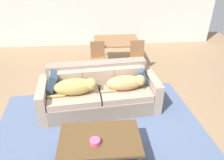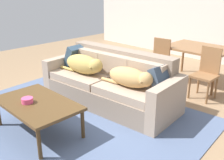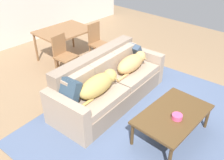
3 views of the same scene
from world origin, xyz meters
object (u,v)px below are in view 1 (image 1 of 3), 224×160
object	(u,v)px
throw_pillow_by_left_arm	(51,82)
bowl_on_coffee_table	(95,142)
dog_on_left_cushion	(76,86)
dining_chair_near_left	(98,58)
couch	(99,92)
coffee_table	(100,140)
dining_chair_near_right	(137,57)
throw_pillow_by_right_arm	(142,75)
dining_table	(116,42)
dog_on_right_cushion	(126,83)

from	to	relation	value
throw_pillow_by_left_arm	bowl_on_coffee_table	world-z (taller)	throw_pillow_by_left_arm
dog_on_left_cushion	dining_chair_near_left	distance (m)	1.62
throw_pillow_by_left_arm	couch	bearing A→B (deg)	1.75
couch	dog_on_left_cushion	world-z (taller)	couch
dog_on_left_cushion	bowl_on_coffee_table	world-z (taller)	dog_on_left_cushion
throw_pillow_by_left_arm	coffee_table	world-z (taller)	throw_pillow_by_left_arm
throw_pillow_by_left_arm	coffee_table	distance (m)	1.65
dining_chair_near_right	couch	bearing A→B (deg)	-128.23
dining_chair_near_right	throw_pillow_by_left_arm	bearing A→B (deg)	-145.57
throw_pillow_by_right_arm	dining_table	world-z (taller)	throw_pillow_by_right_arm
coffee_table	dining_chair_near_left	xyz separation A→B (m)	(0.04, 2.73, 0.10)
bowl_on_coffee_table	dining_table	size ratio (longest dim) A/B	0.13
couch	throw_pillow_by_left_arm	size ratio (longest dim) A/B	5.94
dining_table	dining_chair_near_right	bearing A→B (deg)	-50.36
dining_chair_near_right	dog_on_left_cushion	bearing A→B (deg)	-133.79
dog_on_right_cushion	throw_pillow_by_left_arm	distance (m)	1.47
coffee_table	dining_table	xyz separation A→B (m)	(0.56, 3.35, 0.27)
throw_pillow_by_right_arm	dining_chair_near_right	size ratio (longest dim) A/B	0.40
throw_pillow_by_right_arm	bowl_on_coffee_table	bearing A→B (deg)	-121.85
throw_pillow_by_left_arm	dining_table	size ratio (longest dim) A/B	0.33
throw_pillow_by_left_arm	bowl_on_coffee_table	bearing A→B (deg)	-60.49
dining_chair_near_right	throw_pillow_by_right_arm	bearing A→B (deg)	-96.56
dog_on_left_cushion	dining_table	xyz separation A→B (m)	(0.96, 2.17, 0.04)
throw_pillow_by_right_arm	dining_chair_near_left	distance (m)	1.50
throw_pillow_by_right_arm	coffee_table	bearing A→B (deg)	-121.57
dog_on_left_cushion	throw_pillow_by_left_arm	size ratio (longest dim) A/B	2.29
couch	throw_pillow_by_right_arm	distance (m)	0.97
coffee_table	dog_on_right_cushion	bearing A→B (deg)	65.90
throw_pillow_by_right_arm	bowl_on_coffee_table	distance (m)	1.92
dog_on_left_cushion	dining_chair_near_left	world-z (taller)	dining_chair_near_left
dining_table	coffee_table	bearing A→B (deg)	-99.51
dining_table	dining_chair_near_left	bearing A→B (deg)	-129.84
couch	dog_on_right_cushion	size ratio (longest dim) A/B	2.72
coffee_table	couch	bearing A→B (deg)	89.01
couch	dining_chair_near_right	world-z (taller)	dining_chair_near_right
bowl_on_coffee_table	coffee_table	bearing A→B (deg)	54.14
couch	dog_on_right_cushion	distance (m)	0.62
throw_pillow_by_right_arm	couch	bearing A→B (deg)	-171.59
bowl_on_coffee_table	dining_chair_near_right	bearing A→B (deg)	68.23
dog_on_right_cushion	couch	bearing A→B (deg)	162.30
couch	dining_chair_near_left	bearing A→B (deg)	84.05
throw_pillow_by_left_arm	coffee_table	size ratio (longest dim) A/B	0.34
couch	dog_on_left_cushion	bearing A→B (deg)	-158.32
dog_on_left_cushion	bowl_on_coffee_table	xyz separation A→B (m)	(0.33, -1.27, -0.15)
dining_chair_near_right	dining_table	bearing A→B (deg)	128.96
dog_on_right_cushion	throw_pillow_by_left_arm	world-z (taller)	throw_pillow_by_left_arm
couch	dog_on_right_cushion	xyz separation A→B (m)	(0.54, -0.12, 0.28)
dog_on_left_cushion	dining_chair_near_left	size ratio (longest dim) A/B	1.02
dog_on_left_cushion	throw_pillow_by_left_arm	bearing A→B (deg)	154.14
throw_pillow_by_left_arm	bowl_on_coffee_table	xyz separation A→B (m)	(0.83, -1.46, -0.17)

